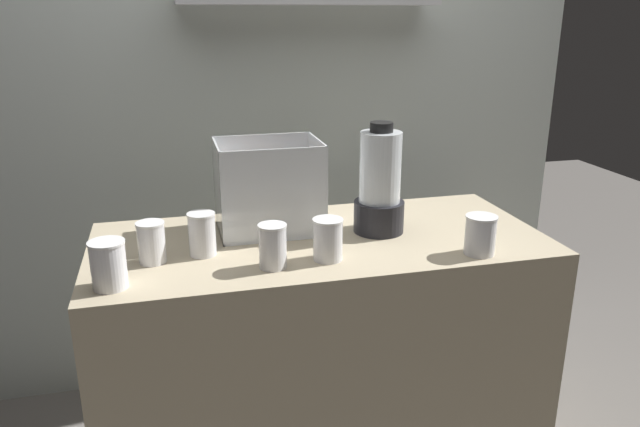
% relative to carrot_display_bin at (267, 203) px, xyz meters
% --- Properties ---
extents(counter, '(1.40, 0.64, 0.90)m').
position_rel_carrot_display_bin_xyz_m(counter, '(0.14, -0.12, -0.54)').
color(counter, tan).
rests_on(counter, ground_plane).
extents(back_wall_unit, '(2.60, 0.24, 2.50)m').
position_rel_carrot_display_bin_xyz_m(back_wall_unit, '(0.15, 0.65, 0.27)').
color(back_wall_unit, silver).
rests_on(back_wall_unit, ground_plane).
extents(carrot_display_bin, '(0.32, 0.24, 0.29)m').
position_rel_carrot_display_bin_xyz_m(carrot_display_bin, '(0.00, 0.00, 0.00)').
color(carrot_display_bin, white).
rests_on(carrot_display_bin, counter).
extents(blender_pitcher, '(0.16, 0.16, 0.35)m').
position_rel_carrot_display_bin_xyz_m(blender_pitcher, '(0.34, -0.10, 0.06)').
color(blender_pitcher, black).
rests_on(blender_pitcher, counter).
extents(juice_cup_orange_far_left, '(0.09, 0.09, 0.13)m').
position_rel_carrot_display_bin_xyz_m(juice_cup_orange_far_left, '(-0.46, -0.33, -0.03)').
color(juice_cup_orange_far_left, white).
rests_on(juice_cup_orange_far_left, counter).
extents(juice_cup_beet_left, '(0.08, 0.08, 0.12)m').
position_rel_carrot_display_bin_xyz_m(juice_cup_beet_left, '(-0.36, -0.19, -0.04)').
color(juice_cup_beet_left, white).
rests_on(juice_cup_beet_left, counter).
extents(juice_cup_carrot_middle, '(0.08, 0.08, 0.13)m').
position_rel_carrot_display_bin_xyz_m(juice_cup_carrot_middle, '(-0.22, -0.17, -0.03)').
color(juice_cup_carrot_middle, white).
rests_on(juice_cup_carrot_middle, counter).
extents(juice_cup_pomegranate_right, '(0.08, 0.08, 0.12)m').
position_rel_carrot_display_bin_xyz_m(juice_cup_pomegranate_right, '(-0.04, -0.31, -0.03)').
color(juice_cup_pomegranate_right, white).
rests_on(juice_cup_pomegranate_right, counter).
extents(juice_cup_pomegranate_far_right, '(0.09, 0.09, 0.12)m').
position_rel_carrot_display_bin_xyz_m(juice_cup_pomegranate_far_right, '(0.12, -0.29, -0.03)').
color(juice_cup_pomegranate_far_right, white).
rests_on(juice_cup_pomegranate_far_right, counter).
extents(juice_cup_carrot_rightmost, '(0.09, 0.09, 0.12)m').
position_rel_carrot_display_bin_xyz_m(juice_cup_carrot_rightmost, '(0.56, -0.36, -0.04)').
color(juice_cup_carrot_rightmost, white).
rests_on(juice_cup_carrot_rightmost, counter).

